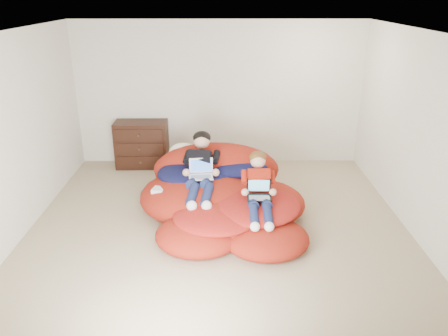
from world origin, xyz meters
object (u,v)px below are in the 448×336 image
at_px(younger_boy, 259,186).
at_px(laptop_white, 201,172).
at_px(older_boy, 201,165).
at_px(laptop_black, 259,192).
at_px(beanbag_pile, 221,197).
at_px(dresser, 142,144).

relative_size(younger_boy, laptop_white, 2.94).
distance_m(older_boy, younger_boy, 0.94).
bearing_deg(laptop_black, younger_boy, 90.00).
xyz_separation_m(younger_boy, laptop_white, (-0.76, 0.43, 0.01)).
relative_size(older_boy, younger_boy, 1.20).
bearing_deg(beanbag_pile, laptop_black, -44.47).
bearing_deg(laptop_white, dresser, 121.86).
relative_size(dresser, laptop_black, 2.96).
bearing_deg(older_boy, laptop_white, -90.00).
distance_m(dresser, beanbag_pile, 2.32).
distance_m(dresser, older_boy, 2.06).
distance_m(beanbag_pile, younger_boy, 0.72).
bearing_deg(beanbag_pile, laptop_white, 175.19).
relative_size(younger_boy, laptop_black, 3.30).
bearing_deg(laptop_white, older_boy, 90.00).
bearing_deg(laptop_black, older_boy, 141.06).
relative_size(dresser, beanbag_pile, 0.38).
bearing_deg(younger_boy, beanbag_pile, 139.67).
relative_size(beanbag_pile, laptop_white, 7.04).
distance_m(younger_boy, laptop_white, 0.87).
xyz_separation_m(older_boy, younger_boy, (0.76, -0.55, -0.06)).
bearing_deg(beanbag_pile, younger_boy, -40.33).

